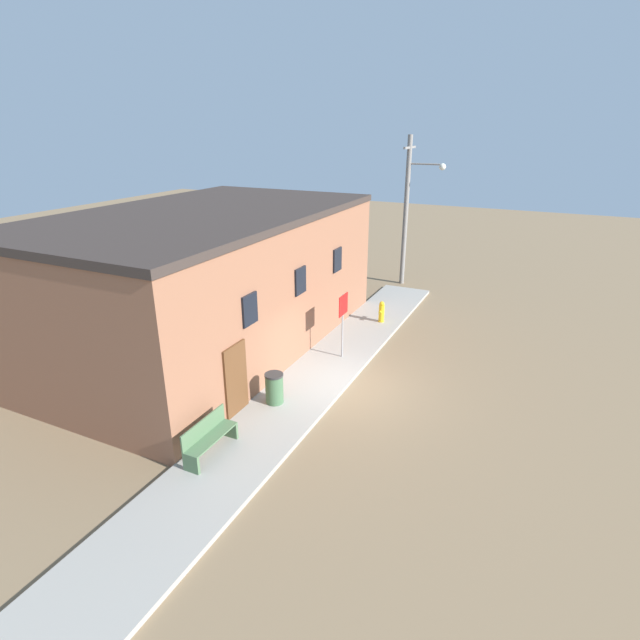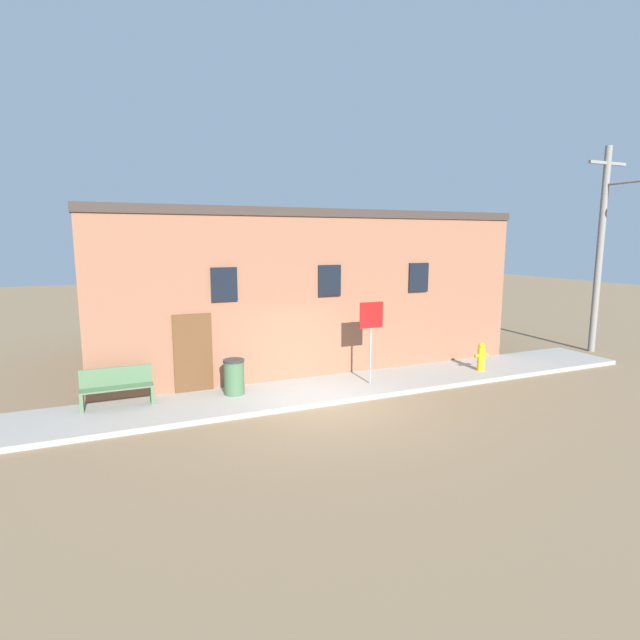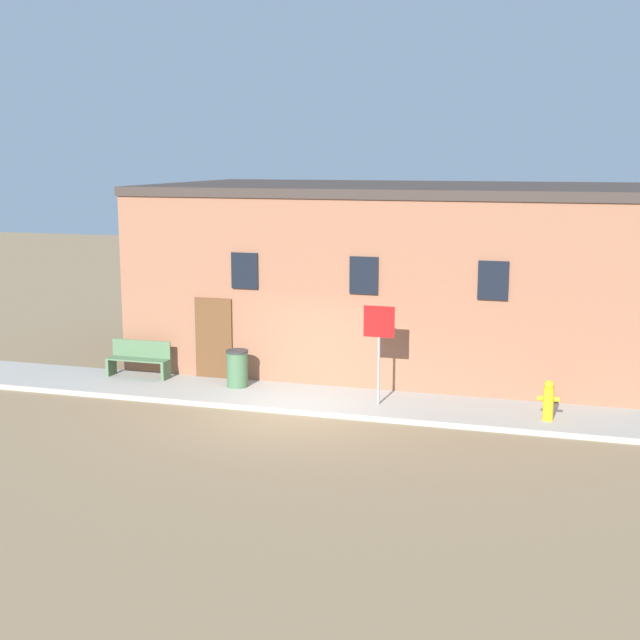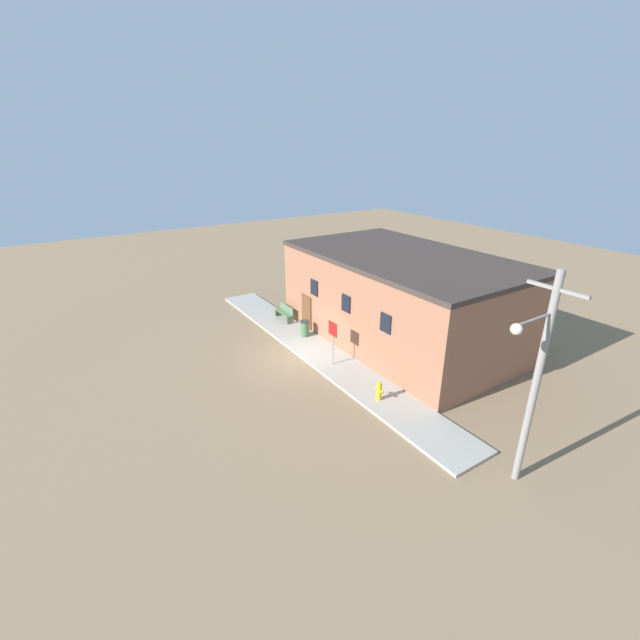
# 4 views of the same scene
# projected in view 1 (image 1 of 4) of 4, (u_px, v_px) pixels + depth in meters

# --- Properties ---
(ground_plane) EXTENTS (80.00, 80.00, 0.00)m
(ground_plane) POSITION_uv_depth(u_px,v_px,m) (347.00, 388.00, 15.76)
(ground_plane) COLOR #846B4C
(sidewalk) EXTENTS (21.17, 2.24, 0.13)m
(sidewalk) POSITION_uv_depth(u_px,v_px,m) (316.00, 379.00, 16.18)
(sidewalk) COLOR #9E998E
(sidewalk) RESTS_ON ground
(brick_building) EXTENTS (13.23, 7.77, 4.98)m
(brick_building) POSITION_uv_depth(u_px,v_px,m) (207.00, 279.00, 18.20)
(brick_building) COLOR #8E5B42
(brick_building) RESTS_ON ground
(fire_hydrant) EXTENTS (0.48, 0.23, 0.89)m
(fire_hydrant) POSITION_uv_depth(u_px,v_px,m) (382.00, 312.00, 20.56)
(fire_hydrant) COLOR gold
(fire_hydrant) RESTS_ON sidewalk
(stop_sign) EXTENTS (0.72, 0.06, 2.30)m
(stop_sign) POSITION_uv_depth(u_px,v_px,m) (343.00, 314.00, 17.00)
(stop_sign) COLOR gray
(stop_sign) RESTS_ON sidewalk
(bench) EXTENTS (1.65, 0.44, 0.93)m
(bench) POSITION_uv_depth(u_px,v_px,m) (209.00, 437.00, 12.25)
(bench) COLOR #4C6B47
(bench) RESTS_ON sidewalk
(trash_bin) EXTENTS (0.55, 0.55, 0.92)m
(trash_bin) POSITION_uv_depth(u_px,v_px,m) (274.00, 388.00, 14.53)
(trash_bin) COLOR #426642
(trash_bin) RESTS_ON sidewalk
(utility_pole) EXTENTS (1.80, 1.91, 7.35)m
(utility_pole) POSITION_uv_depth(u_px,v_px,m) (409.00, 206.00, 24.74)
(utility_pole) COLOR gray
(utility_pole) RESTS_ON ground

